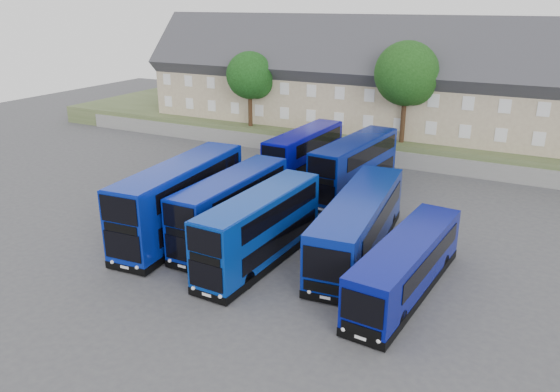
{
  "coord_description": "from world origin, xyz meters",
  "views": [
    {
      "loc": [
        14.86,
        -23.65,
        14.5
      ],
      "look_at": [
        -0.91,
        6.6,
        2.2
      ],
      "focal_mm": 35.0,
      "sensor_mm": 36.0,
      "label": 1
    }
  ],
  "objects_px": {
    "dd_front_mid": "(231,209)",
    "tree_west": "(251,77)",
    "tree_mid": "(408,76)",
    "dd_front_left": "(181,201)",
    "coach_east_a": "(358,226)"
  },
  "relations": [
    {
      "from": "dd_front_left",
      "to": "dd_front_mid",
      "type": "height_order",
      "value": "dd_front_left"
    },
    {
      "from": "dd_front_mid",
      "to": "tree_west",
      "type": "height_order",
      "value": "tree_west"
    },
    {
      "from": "dd_front_mid",
      "to": "tree_mid",
      "type": "bearing_deg",
      "value": 78.11
    },
    {
      "from": "dd_front_mid",
      "to": "tree_west",
      "type": "xyz_separation_m",
      "value": [
        -11.16,
        21.73,
        5.0
      ]
    },
    {
      "from": "tree_west",
      "to": "tree_mid",
      "type": "height_order",
      "value": "tree_mid"
    },
    {
      "from": "dd_front_left",
      "to": "dd_front_mid",
      "type": "distance_m",
      "value": 3.39
    },
    {
      "from": "tree_mid",
      "to": "dd_front_left",
      "type": "bearing_deg",
      "value": -109.29
    },
    {
      "from": "dd_front_left",
      "to": "dd_front_mid",
      "type": "xyz_separation_m",
      "value": [
        3.26,
        0.89,
        -0.28
      ]
    },
    {
      "from": "tree_west",
      "to": "tree_mid",
      "type": "bearing_deg",
      "value": 1.79
    },
    {
      "from": "dd_front_left",
      "to": "tree_mid",
      "type": "distance_m",
      "value": 25.16
    },
    {
      "from": "dd_front_mid",
      "to": "tree_mid",
      "type": "height_order",
      "value": "tree_mid"
    },
    {
      "from": "tree_mid",
      "to": "tree_west",
      "type": "bearing_deg",
      "value": -178.21
    },
    {
      "from": "dd_front_left",
      "to": "coach_east_a",
      "type": "bearing_deg",
      "value": 9.56
    },
    {
      "from": "dd_front_mid",
      "to": "tree_west",
      "type": "relative_size",
      "value": 1.38
    },
    {
      "from": "dd_front_left",
      "to": "tree_mid",
      "type": "relative_size",
      "value": 1.32
    }
  ]
}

